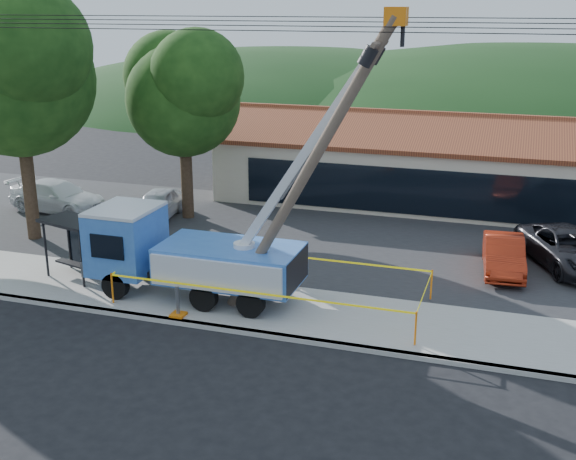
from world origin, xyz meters
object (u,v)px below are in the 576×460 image
(car_silver, at_px, (158,220))
(car_red, at_px, (502,274))
(leaning_pole, at_px, (314,159))
(bus_shelter, at_px, (77,234))
(utility_truck, at_px, (189,251))
(car_dark, at_px, (566,269))
(car_white, at_px, (60,213))

(car_silver, xyz_separation_m, car_red, (15.90, -2.32, 0.00))
(leaning_pole, distance_m, car_silver, 14.27)
(bus_shelter, height_order, car_red, bus_shelter)
(bus_shelter, relative_size, car_silver, 0.65)
(car_red, bearing_deg, utility_truck, -155.27)
(car_red, relative_size, car_dark, 0.78)
(utility_truck, relative_size, bus_shelter, 4.09)
(bus_shelter, height_order, car_dark, bus_shelter)
(car_red, bearing_deg, bus_shelter, -165.06)
(car_white, bearing_deg, car_red, -86.87)
(leaning_pole, bearing_deg, car_red, 47.04)
(bus_shelter, bearing_deg, utility_truck, 10.75)
(car_silver, distance_m, car_dark, 18.29)
(car_red, height_order, car_dark, car_dark)
(car_dark, bearing_deg, utility_truck, -175.25)
(car_white, distance_m, car_dark, 23.47)
(car_red, distance_m, car_dark, 2.71)
(car_red, relative_size, car_white, 0.80)
(bus_shelter, xyz_separation_m, car_white, (-6.05, 7.34, -1.78))
(car_silver, distance_m, car_red, 16.07)
(leaning_pole, height_order, car_dark, leaning_pole)
(car_silver, bearing_deg, car_red, -16.14)
(car_silver, relative_size, car_red, 0.98)
(car_red, height_order, car_white, car_white)
(leaning_pole, xyz_separation_m, bus_shelter, (-9.26, 0.74, -3.57))
(leaning_pole, bearing_deg, utility_truck, 176.04)
(utility_truck, distance_m, leaning_pole, 5.77)
(utility_truck, height_order, car_silver, utility_truck)
(bus_shelter, bearing_deg, leaning_pole, 11.30)
(car_silver, bearing_deg, bus_shelter, -91.58)
(car_red, bearing_deg, leaning_pole, -138.00)
(utility_truck, bearing_deg, car_red, 29.77)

